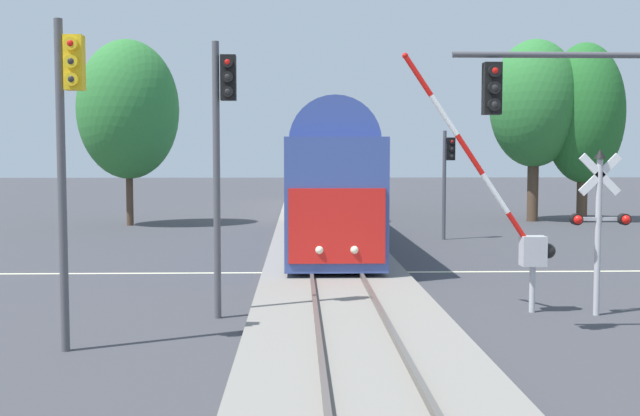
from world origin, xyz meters
TOP-DOWN VIEW (x-y plane):
  - ground_plane at (0.00, 0.00)m, footprint 220.00×220.00m
  - road_centre_stripe at (0.00, 0.00)m, footprint 44.00×0.20m
  - railway_track at (0.00, 0.00)m, footprint 4.40×80.00m
  - commuter_train at (0.00, 17.81)m, footprint 3.04×43.41m
  - crossing_gate_near at (4.03, -6.18)m, footprint 3.64×0.40m
  - crossing_signal_mast at (5.77, -6.59)m, footprint 1.36×0.44m
  - traffic_signal_near_right at (5.55, -8.95)m, footprint 5.63×0.38m
  - traffic_signal_near_left at (-5.35, -9.43)m, footprint 0.53×0.38m
  - traffic_signal_far_side at (5.48, 9.28)m, footprint 0.53×0.38m
  - traffic_signal_median at (-2.80, -6.62)m, footprint 0.53×0.38m
  - oak_far_right at (12.24, 18.61)m, footprint 5.01×5.01m
  - oak_behind_train at (-10.08, 16.62)m, footprint 5.32×5.32m
  - maple_right_background at (15.00, 18.40)m, footprint 4.43×4.43m

SIDE VIEW (x-z plane):
  - ground_plane at x=0.00m, z-range 0.00..0.00m
  - road_centre_stripe at x=0.00m, z-range 0.00..0.01m
  - railway_track at x=0.00m, z-range -0.06..0.26m
  - crossing_gate_near at x=4.03m, z-range -1.01..5.02m
  - crossing_signal_mast at x=5.77m, z-range 0.43..4.25m
  - commuter_train at x=0.00m, z-range 0.21..5.37m
  - traffic_signal_far_side at x=5.48m, z-range 0.82..5.62m
  - traffic_signal_near_left at x=-5.35m, z-range 1.03..7.20m
  - traffic_signal_median at x=-2.80m, z-range 1.03..7.23m
  - traffic_signal_near_right at x=5.55m, z-range 1.53..7.39m
  - maple_right_background at x=15.00m, z-range 1.06..11.11m
  - oak_behind_train at x=-10.08m, z-range 1.24..11.07m
  - oak_far_right at x=12.24m, z-range 1.51..11.76m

